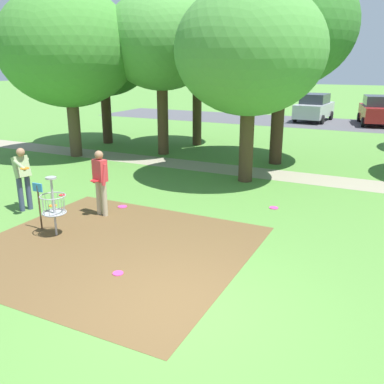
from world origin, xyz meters
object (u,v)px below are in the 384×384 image
frisbee_far_right (53,206)px  tree_far_left (68,48)px  frisbee_by_tee (122,207)px  tree_near_left (197,52)px  frisbee_far_left (274,208)px  tree_near_right (283,26)px  tree_mid_left (161,41)px  parked_car_center_left (377,110)px  player_throwing (23,175)px  parked_car_leftmost (314,108)px  frisbee_mid_grass (118,273)px  player_foreground_watching (100,179)px  tree_mid_center (103,52)px  tree_far_right (250,51)px  disc_golf_basket (52,204)px  frisbee_near_basket (62,195)px

frisbee_far_right → tree_far_left: tree_far_left is taller
frisbee_by_tee → tree_near_left: tree_near_left is taller
frisbee_far_left → tree_near_right: size_ratio=0.03×
frisbee_by_tee → tree_mid_left: size_ratio=0.04×
tree_near_right → parked_car_center_left: size_ratio=1.65×
tree_far_left → tree_mid_left: bearing=32.8°
player_throwing → parked_car_leftmost: 22.39m
tree_near_right → tree_far_left: tree_near_right is taller
frisbee_mid_grass → parked_car_center_left: 24.20m
player_foreground_watching → parked_car_leftmost: size_ratio=0.40×
tree_near_right → tree_mid_center: tree_near_right is taller
frisbee_by_tee → tree_near_right: size_ratio=0.04×
tree_mid_left → parked_car_center_left: tree_mid_left is taller
frisbee_far_right → frisbee_far_left: bearing=24.5°
frisbee_far_left → tree_mid_center: bearing=149.2°
frisbee_far_left → parked_car_leftmost: bearing=97.5°
frisbee_by_tee → frisbee_far_left: 4.17m
frisbee_far_left → tree_near_right: 7.48m
player_throwing → tree_mid_left: size_ratio=0.26×
frisbee_mid_grass → tree_mid_center: (-8.53, 11.02, 4.29)m
frisbee_by_tee → tree_far_left: size_ratio=0.04×
player_throwing → tree_mid_left: 8.86m
player_throwing → tree_far_right: size_ratio=0.28×
frisbee_by_tee → frisbee_mid_grass: 3.88m
frisbee_far_right → parked_car_leftmost: size_ratio=0.05×
frisbee_by_tee → frisbee_far_left: bearing=24.9°
tree_mid_center → frisbee_far_left: bearing=-30.8°
player_foreground_watching → frisbee_mid_grass: bearing=-47.5°
disc_golf_basket → frisbee_far_right: bearing=135.0°
tree_mid_center → parked_car_center_left: 17.71m
frisbee_near_basket → tree_mid_center: (-4.11, 7.71, 4.29)m
player_throwing → frisbee_near_basket: 1.74m
tree_mid_left → parked_car_center_left: bearing=61.1°
player_foreground_watching → disc_golf_basket: bearing=-96.3°
frisbee_by_tee → tree_mid_left: (-2.54, 6.71, 4.65)m
frisbee_far_right → tree_mid_left: 8.85m
frisbee_by_tee → tree_mid_left: bearing=110.8°
frisbee_by_tee → frisbee_near_basket: bearing=177.7°
frisbee_far_left → tree_mid_center: tree_mid_center is taller
player_foreground_watching → tree_far_right: 6.21m
tree_far_right → frisbee_far_left: bearing=-54.8°
frisbee_mid_grass → frisbee_far_right: size_ratio=0.98×
tree_near_left → tree_far_right: (4.31, -5.24, -0.13)m
tree_near_left → tree_mid_left: 2.67m
disc_golf_basket → parked_car_leftmost: 23.12m
tree_far_left → parked_car_center_left: bearing=55.9°
tree_far_left → player_throwing: bearing=-59.9°
frisbee_far_right → tree_far_left: size_ratio=0.03×
disc_golf_basket → tree_far_right: 7.63m
tree_mid_center → tree_far_right: size_ratio=1.03×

